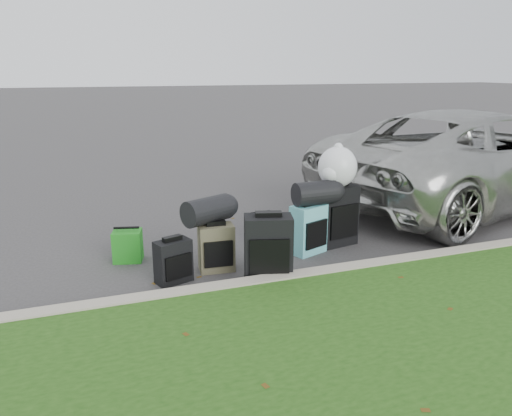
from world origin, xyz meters
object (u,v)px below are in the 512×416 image
object	(u,v)px
tote_green	(128,246)
suitcase_large_black_right	(336,215)
tote_navy	(260,227)
suitcase_olive	(216,248)
suitcase_small_black	(173,261)
suv	(475,158)
suitcase_large_black_left	(268,249)
suitcase_teal	(308,229)

from	to	relation	value
tote_green	suitcase_large_black_right	bearing A→B (deg)	7.75
tote_navy	suitcase_olive	bearing A→B (deg)	-139.12
suitcase_small_black	tote_green	world-z (taller)	suitcase_small_black
suv	suitcase_small_black	bearing A→B (deg)	93.46
suv	suitcase_large_black_left	distance (m)	4.79
suitcase_olive	suitcase_teal	xyz separation A→B (m)	(1.23, 0.16, 0.04)
suitcase_teal	tote_green	bearing A→B (deg)	146.64
suitcase_small_black	suitcase_large_black_right	xyz separation A→B (m)	(2.23, 0.49, 0.16)
suitcase_teal	tote_green	world-z (taller)	suitcase_teal
suitcase_teal	tote_navy	world-z (taller)	suitcase_teal
suv	tote_navy	size ratio (longest dim) A/B	17.38
tote_green	suitcase_teal	bearing A→B (deg)	1.82
suitcase_large_black_right	tote_navy	bearing A→B (deg)	136.55
tote_green	tote_navy	world-z (taller)	tote_green
suv	suitcase_teal	distance (m)	3.85
suitcase_large_black_right	tote_green	bearing A→B (deg)	162.46
tote_navy	suitcase_teal	bearing A→B (deg)	-67.35
suitcase_small_black	suitcase_large_black_left	xyz separation A→B (m)	(0.98, -0.31, 0.13)
suitcase_large_black_right	suitcase_small_black	bearing A→B (deg)	-178.28
suitcase_olive	suitcase_large_black_left	bearing A→B (deg)	-41.31
suv	suitcase_large_black_left	bearing A→B (deg)	100.20
suitcase_small_black	suitcase_large_black_right	world-z (taller)	suitcase_large_black_right
suitcase_teal	tote_green	distance (m)	2.21
suv	suitcase_teal	bearing A→B (deg)	95.95
suitcase_large_black_left	suitcase_large_black_right	size ratio (longest dim) A/B	0.93
suitcase_large_black_left	suitcase_large_black_right	distance (m)	1.49
suitcase_large_black_right	tote_green	xyz separation A→B (m)	(-2.63, 0.32, -0.20)
suitcase_large_black_left	tote_green	xyz separation A→B (m)	(-1.38, 1.12, -0.18)
suitcase_large_black_left	suv	bearing A→B (deg)	38.34
suitcase_olive	suitcase_teal	size ratio (longest dim) A/B	0.88
suitcase_small_black	tote_navy	xyz separation A→B (m)	(1.39, 1.04, -0.07)
suitcase_olive	suitcase_large_black_right	bearing A→B (deg)	15.78
suv	tote_navy	distance (m)	4.08
suv	suitcase_large_black_right	world-z (taller)	suv
suitcase_large_black_left	suitcase_olive	world-z (taller)	suitcase_large_black_left
suitcase_small_black	suitcase_teal	bearing A→B (deg)	-8.30
suv	suitcase_small_black	size ratio (longest dim) A/B	12.09
suitcase_large_black_left	suitcase_teal	world-z (taller)	suitcase_large_black_left
suv	suitcase_teal	world-z (taller)	suv
suitcase_olive	tote_green	bearing A→B (deg)	150.00
suitcase_olive	tote_navy	xyz separation A→B (m)	(0.86, 0.87, -0.11)
suv	tote_green	size ratio (longest dim) A/B	15.24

